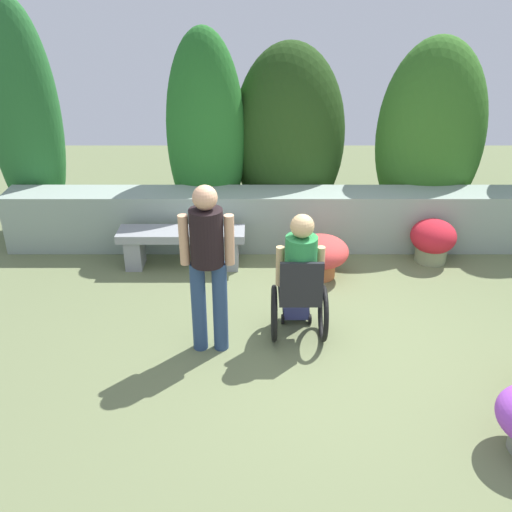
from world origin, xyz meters
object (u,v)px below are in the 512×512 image
Objects in this scene: person_in_wheelchair at (301,281)px; person_standing_companion at (208,259)px; flower_pot_terracotta_by_wall at (322,254)px; flower_pot_purple_near at (434,240)px; stone_bench at (183,242)px.

person_standing_companion is at bearing -163.89° from person_in_wheelchair.
person_standing_companion is 1.99m from flower_pot_terracotta_by_wall.
flower_pot_purple_near is at bearing 15.70° from flower_pot_terracotta_by_wall.
person_in_wheelchair is 2.43m from flower_pot_purple_near.
stone_bench is 3.09m from flower_pot_purple_near.
stone_bench is 1.68m from flower_pot_terracotta_by_wall.
person_standing_companion is at bearing -144.95° from flower_pot_purple_near.
person_standing_companion is 3.27m from flower_pot_purple_near.
stone_bench is 0.92× the size of person_standing_companion.
person_in_wheelchair reaches higher than flower_pot_terracotta_by_wall.
flower_pot_purple_near reaches higher than stone_bench.
flower_pot_terracotta_by_wall is (-1.42, -0.40, 0.00)m from flower_pot_purple_near.
flower_pot_purple_near is (3.09, 0.14, -0.03)m from stone_bench.
flower_pot_terracotta_by_wall is (0.35, 1.23, -0.33)m from person_in_wheelchair.
person_in_wheelchair is at bearing -137.32° from flower_pot_purple_near.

